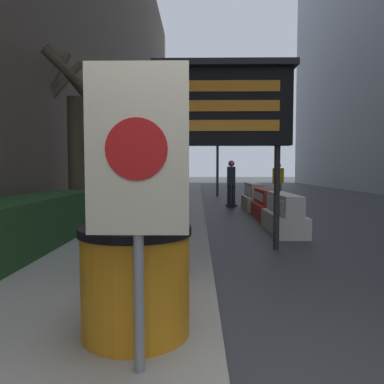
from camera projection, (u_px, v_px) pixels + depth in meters
hedge_strip at (6, 230)px, 4.94m from camera, size 0.90×5.55×0.75m
bare_tree at (73, 135)px, 7.90m from camera, size 2.03×2.15×3.87m
barrel_drum_foreground at (136, 280)px, 2.66m from camera, size 0.80×0.80×0.78m
barrel_drum_middle at (144, 247)px, 3.78m from camera, size 0.80×0.80×0.78m
warning_sign at (137, 169)px, 2.09m from camera, size 0.58×0.08×1.77m
message_board at (224, 107)px, 6.15m from camera, size 2.35×0.36×3.10m
jersey_barrier_white at (284, 215)px, 7.94m from camera, size 0.61×1.96×0.82m
jersey_barrier_red_striped at (264, 205)px, 10.22m from camera, size 0.52×1.66×0.79m
jersey_barrier_cream at (253, 198)px, 12.33m from camera, size 0.59×1.83×0.87m
traffic_cone_near at (231, 196)px, 13.55m from camera, size 0.42×0.42×0.74m
traffic_light_near_curb at (218, 136)px, 18.05m from camera, size 0.28×0.45×4.04m
pedestrian_worker at (278, 179)px, 15.02m from camera, size 0.48×0.46×1.59m
pedestrian_passerby at (231, 180)px, 12.93m from camera, size 0.33×0.47×1.64m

